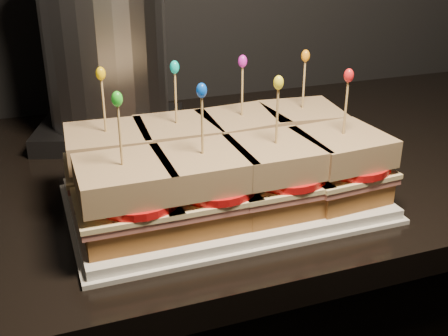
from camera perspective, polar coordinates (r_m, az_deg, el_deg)
name	(u,v)px	position (r m, az deg, el deg)	size (l,w,h in m)	color
granite_slab	(392,144)	(1.05, 16.67, 2.36)	(2.61, 0.67, 0.04)	black
platter	(224,200)	(0.75, 0.00, -3.22)	(0.39, 0.24, 0.02)	silver
platter_rim	(224,204)	(0.75, 0.00, -3.63)	(0.40, 0.25, 0.01)	silver
sandwich_0_bread_bot	(111,183)	(0.76, -11.44, -1.46)	(0.10, 0.10, 0.03)	brown
sandwich_0_ham	(110,170)	(0.75, -11.55, -0.22)	(0.11, 0.11, 0.01)	#B9625D
sandwich_0_cheese	(109,165)	(0.74, -11.59, 0.27)	(0.11, 0.11, 0.01)	beige
sandwich_0_tomato	(119,160)	(0.74, -10.65, 0.76)	(0.10, 0.10, 0.01)	red
sandwich_0_bread_top	(107,144)	(0.73, -11.78, 2.37)	(0.10, 0.10, 0.03)	brown
sandwich_0_pick	(104,109)	(0.72, -12.10, 5.89)	(0.00, 0.00, 0.09)	tan
sandwich_0_frill	(101,73)	(0.71, -12.42, 9.36)	(0.01, 0.01, 0.02)	#ECB907
sandwich_1_bread_bot	(178,173)	(0.77, -4.65, -0.46)	(0.10, 0.10, 0.03)	brown
sandwich_1_ham	(178,161)	(0.76, -4.70, 0.76)	(0.11, 0.11, 0.01)	#B9625D
sandwich_1_cheese	(178,156)	(0.76, -4.72, 1.24)	(0.11, 0.11, 0.01)	beige
sandwich_1_tomato	(187,151)	(0.76, -3.74, 1.72)	(0.10, 0.10, 0.01)	red
sandwich_1_bread_top	(177,135)	(0.75, -4.79, 3.31)	(0.10, 0.10, 0.03)	brown
sandwich_1_pick	(176,101)	(0.74, -4.92, 6.77)	(0.00, 0.00, 0.09)	tan
sandwich_1_frill	(175,67)	(0.72, -5.05, 10.18)	(0.01, 0.01, 0.02)	#07C0B5
sandwich_2_bread_bot	(241,163)	(0.80, 1.76, 0.49)	(0.10, 0.10, 0.03)	brown
sandwich_2_ham	(241,152)	(0.79, 1.78, 1.68)	(0.11, 0.11, 0.01)	#B9625D
sandwich_2_cheese	(241,147)	(0.79, 1.78, 2.15)	(0.11, 0.11, 0.01)	beige
sandwich_2_tomato	(251,142)	(0.78, 2.77, 2.61)	(0.10, 0.10, 0.01)	red
sandwich_2_bread_top	(242,127)	(0.78, 1.81, 4.16)	(0.10, 0.10, 0.03)	brown
sandwich_2_pick	(242,94)	(0.76, 1.86, 7.50)	(0.00, 0.00, 0.09)	tan
sandwich_2_frill	(243,61)	(0.75, 1.90, 10.79)	(0.01, 0.01, 0.02)	#D11EC0
sandwich_3_bread_bot	(300,155)	(0.83, 7.69, 1.36)	(0.10, 0.10, 0.03)	brown
sandwich_3_ham	(300,143)	(0.83, 7.76, 2.50)	(0.11, 0.11, 0.01)	#B9625D
sandwich_3_cheese	(301,139)	(0.83, 7.79, 2.95)	(0.11, 0.11, 0.01)	beige
sandwich_3_tomato	(310,134)	(0.82, 8.75, 3.39)	(0.10, 0.10, 0.01)	red
sandwich_3_bread_top	(302,120)	(0.82, 7.90, 4.88)	(0.10, 0.10, 0.03)	brown
sandwich_3_pick	(304,88)	(0.80, 8.09, 8.08)	(0.00, 0.00, 0.09)	tan
sandwich_3_frill	(306,56)	(0.79, 8.28, 11.22)	(0.01, 0.01, 0.02)	orange
sandwich_4_bread_bot	(127,222)	(0.66, -9.83, -5.40)	(0.10, 0.10, 0.03)	brown
sandwich_4_ham	(126,208)	(0.65, -9.94, -4.02)	(0.11, 0.11, 0.01)	#B9625D
sandwich_4_cheese	(125,202)	(0.65, -9.98, -3.47)	(0.11, 0.11, 0.01)	beige
sandwich_4_tomato	(137,197)	(0.64, -8.87, -2.95)	(0.10, 0.10, 0.01)	red
sandwich_4_bread_top	(124,179)	(0.63, -10.17, -1.11)	(0.10, 0.10, 0.03)	brown
sandwich_4_pick	(120,139)	(0.61, -10.49, 2.90)	(0.00, 0.00, 0.09)	tan
sandwich_4_frill	(117,99)	(0.60, -10.81, 6.91)	(0.01, 0.01, 0.02)	green
sandwich_5_bread_bot	(204,209)	(0.68, -2.09, -4.15)	(0.10, 0.10, 0.03)	brown
sandwich_5_ham	(203,195)	(0.67, -2.11, -2.79)	(0.11, 0.11, 0.01)	#B9625D
sandwich_5_cheese	(203,190)	(0.66, -2.12, -2.25)	(0.11, 0.11, 0.01)	beige
sandwich_5_tomato	(214,185)	(0.66, -0.97, -1.73)	(0.10, 0.10, 0.01)	red
sandwich_5_bread_top	(203,167)	(0.65, -2.16, 0.07)	(0.10, 0.10, 0.03)	brown
sandwich_5_pick	(202,129)	(0.63, -2.22, 3.98)	(0.00, 0.00, 0.09)	tan
sandwich_5_frill	(202,90)	(0.62, -2.29, 7.89)	(0.01, 0.01, 0.02)	blue
sandwich_6_bread_bot	(274,197)	(0.71, 5.09, -2.91)	(0.10, 0.10, 0.03)	brown
sandwich_6_ham	(274,184)	(0.70, 5.14, -1.60)	(0.11, 0.11, 0.01)	#B9625D
sandwich_6_cheese	(275,179)	(0.70, 5.16, -1.08)	(0.11, 0.11, 0.01)	beige
sandwich_6_tomato	(286,174)	(0.69, 6.30, -0.57)	(0.10, 0.10, 0.01)	red
sandwich_6_bread_top	(276,157)	(0.68, 5.25, 1.15)	(0.10, 0.10, 0.03)	brown
sandwich_6_pick	(277,120)	(0.67, 5.41, 4.91)	(0.00, 0.00, 0.09)	tan
sandwich_6_frill	(279,83)	(0.65, 5.56, 8.64)	(0.01, 0.01, 0.02)	yellow
sandwich_7_bread_bot	(339,186)	(0.75, 11.56, -1.75)	(0.10, 0.10, 0.03)	brown
sandwich_7_ham	(340,173)	(0.74, 11.68, -0.50)	(0.11, 0.11, 0.01)	#B9625D
sandwich_7_cheese	(340,168)	(0.74, 11.72, -0.01)	(0.11, 0.11, 0.01)	beige
sandwich_7_tomato	(351,163)	(0.74, 12.81, 0.48)	(0.10, 0.10, 0.01)	red
sandwich_7_bread_top	(342,147)	(0.73, 11.91, 2.11)	(0.10, 0.10, 0.03)	brown
sandwich_7_pick	(345,111)	(0.71, 12.24, 5.66)	(0.00, 0.00, 0.09)	tan
sandwich_7_frill	(349,75)	(0.70, 12.56, 9.17)	(0.01, 0.01, 0.02)	red
appliance_base	(112,128)	(1.00, -11.28, 3.97)	(0.24, 0.20, 0.03)	#262628
appliance_body	(105,46)	(0.96, -11.99, 12.05)	(0.20, 0.20, 0.26)	silver
appliance	(105,49)	(0.96, -11.96, 11.77)	(0.24, 0.20, 0.31)	silver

